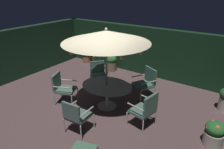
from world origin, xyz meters
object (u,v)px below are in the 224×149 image
(patio_dining_table, at_px, (107,89))
(patio_chair_south, at_px, (146,81))
(patio_chair_northeast, at_px, (62,87))
(potted_plant_back_right, at_px, (111,62))
(patio_umbrella, at_px, (106,37))
(patio_chair_east, at_px, (76,115))
(patio_chair_north, at_px, (98,73))
(potted_plant_right_far, at_px, (214,133))
(patio_chair_southeast, at_px, (146,109))
(potted_plant_back_left, at_px, (86,55))

(patio_dining_table, xyz_separation_m, patio_chair_south, (0.69, 1.26, -0.03))
(patio_chair_northeast, distance_m, potted_plant_back_right, 3.08)
(patio_umbrella, bearing_deg, patio_chair_northeast, -156.56)
(patio_dining_table, distance_m, patio_chair_east, 1.43)
(patio_chair_north, relative_size, potted_plant_back_right, 1.33)
(patio_chair_north, xyz_separation_m, patio_chair_east, (1.17, -2.37, -0.01))
(patio_dining_table, height_order, potted_plant_right_far, patio_dining_table)
(patio_umbrella, bearing_deg, potted_plant_back_right, 122.48)
(potted_plant_right_far, bearing_deg, patio_chair_southeast, -168.45)
(potted_plant_right_far, height_order, potted_plant_back_left, potted_plant_back_left)
(patio_chair_northeast, xyz_separation_m, patio_chair_south, (2.01, 1.83, 0.02))
(patio_dining_table, distance_m, patio_umbrella, 1.60)
(patio_chair_north, distance_m, potted_plant_back_left, 2.77)
(patio_umbrella, height_order, patio_chair_south, patio_umbrella)
(patio_chair_northeast, xyz_separation_m, patio_chair_east, (1.42, -0.85, -0.01))
(patio_umbrella, distance_m, patio_chair_southeast, 2.17)
(patio_chair_east, distance_m, potted_plant_back_right, 4.27)
(patio_chair_southeast, bearing_deg, potted_plant_back_right, 137.50)
(patio_chair_south, bearing_deg, patio_chair_southeast, -64.65)
(potted_plant_back_right, height_order, potted_plant_right_far, potted_plant_back_right)
(patio_umbrella, relative_size, patio_chair_south, 2.45)
(patio_dining_table, xyz_separation_m, potted_plant_back_right, (-1.59, 2.49, -0.23))
(patio_chair_north, bearing_deg, patio_umbrella, -41.49)
(patio_umbrella, height_order, patio_chair_east, patio_umbrella)
(potted_plant_right_far, bearing_deg, potted_plant_back_left, 157.10)
(potted_plant_back_left, bearing_deg, patio_umbrella, -40.18)
(patio_dining_table, distance_m, patio_chair_northeast, 1.44)
(patio_umbrella, bearing_deg, patio_chair_south, 61.16)
(patio_chair_northeast, distance_m, potted_plant_right_far, 4.40)
(patio_dining_table, xyz_separation_m, patio_chair_southeast, (1.41, -0.26, -0.02))
(patio_chair_south, bearing_deg, patio_umbrella, -118.84)
(patio_dining_table, distance_m, potted_plant_back_left, 4.20)
(patio_chair_east, height_order, potted_plant_back_left, patio_chair_east)
(patio_chair_northeast, distance_m, patio_chair_south, 2.72)
(patio_chair_east, xyz_separation_m, potted_plant_back_left, (-3.30, 4.13, -0.19))
(patio_chair_south, bearing_deg, patio_dining_table, -118.84)
(patio_umbrella, distance_m, patio_chair_north, 2.19)
(patio_chair_southeast, bearing_deg, patio_chair_northeast, -173.40)
(patio_umbrella, height_order, potted_plant_right_far, patio_umbrella)
(patio_umbrella, bearing_deg, patio_dining_table, 115.74)
(patio_chair_north, bearing_deg, potted_plant_right_far, -12.04)
(patio_chair_south, relative_size, potted_plant_right_far, 1.60)
(patio_chair_north, xyz_separation_m, potted_plant_back_left, (-2.13, 1.76, -0.20))
(patio_chair_northeast, bearing_deg, patio_chair_east, -31.06)
(patio_chair_southeast, distance_m, potted_plant_right_far, 1.67)
(patio_chair_south, distance_m, potted_plant_back_left, 4.17)
(patio_dining_table, xyz_separation_m, potted_plant_back_left, (-3.21, 2.71, -0.25))
(patio_dining_table, relative_size, potted_plant_right_far, 2.53)
(patio_dining_table, distance_m, patio_chair_south, 1.44)
(patio_chair_north, bearing_deg, potted_plant_back_right, 108.42)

